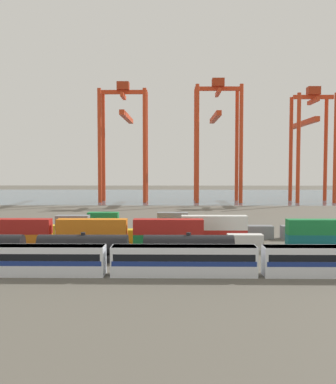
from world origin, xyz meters
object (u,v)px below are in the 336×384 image
object	(u,v)px
passenger_train	(184,259)
gantry_crane_west	(124,130)
shipping_container_16	(143,236)
shipping_container_4	(92,241)
freight_tank_row	(83,248)
gantry_crane_central	(217,128)
gantry_crane_east	(310,133)
shipping_container_8	(245,242)
shipping_container_17	(214,237)
shipping_container_13	(3,236)

from	to	relation	value
passenger_train	gantry_crane_west	distance (m)	130.90
passenger_train	shipping_container_16	world-z (taller)	passenger_train
shipping_container_4	freight_tank_row	bearing A→B (deg)	-86.85
shipping_container_16	gantry_crane_central	bearing A→B (deg)	77.10
gantry_crane_west	gantry_crane_central	size ratio (longest dim) A/B	0.97
shipping_container_16	gantry_crane_central	world-z (taller)	gantry_crane_central
gantry_crane_central	gantry_crane_east	bearing A→B (deg)	1.09
shipping_container_8	gantry_crane_central	world-z (taller)	gantry_crane_central
gantry_crane_central	gantry_crane_east	xyz separation A→B (m)	(37.99, 0.72, -1.86)
shipping_container_17	gantry_crane_central	xyz separation A→B (m)	(9.99, 101.00, 28.39)
passenger_train	gantry_crane_east	bearing A→B (deg)	66.81
passenger_train	gantry_crane_central	size ratio (longest dim) A/B	1.19
shipping_container_4	shipping_container_13	size ratio (longest dim) A/B	2.00
freight_tank_row	gantry_crane_central	world-z (taller)	gantry_crane_central
shipping_container_8	shipping_container_13	xyz separation A→B (m)	(-44.27, 5.65, 0.00)
gantry_crane_central	passenger_train	bearing A→B (deg)	-97.31
shipping_container_4	shipping_container_17	size ratio (longest dim) A/B	1.00
shipping_container_17	shipping_container_4	bearing A→B (deg)	-165.35
passenger_train	shipping_container_8	bearing A→B (deg)	59.86
shipping_container_16	gantry_crane_west	xyz separation A→B (m)	(-14.86, 101.64, 28.04)
shipping_container_13	gantry_crane_central	world-z (taller)	gantry_crane_central
passenger_train	shipping_container_8	xyz separation A→B (m)	(10.95, 18.87, -0.84)
shipping_container_17	gantry_crane_central	bearing A→B (deg)	84.35
freight_tank_row	gantry_crane_central	bearing A→B (deg)	75.15
gantry_crane_central	shipping_container_16	bearing A→B (deg)	-102.90
gantry_crane_east	gantry_crane_central	bearing A→B (deg)	-178.91
shipping_container_13	shipping_container_17	xyz separation A→B (m)	(39.43, 0.00, 0.00)
shipping_container_17	gantry_crane_central	distance (m)	105.39
freight_tank_row	shipping_container_4	size ratio (longest dim) A/B	3.73
gantry_crane_east	shipping_container_4	bearing A→B (deg)	-122.95
shipping_container_4	shipping_container_17	xyz separation A→B (m)	(21.63, 5.65, 0.00)
shipping_container_8	shipping_container_17	world-z (taller)	same
shipping_container_4	shipping_container_16	distance (m)	10.20
shipping_container_8	shipping_container_16	size ratio (longest dim) A/B	0.50
freight_tank_row	shipping_container_17	world-z (taller)	freight_tank_row
shipping_container_4	gantry_crane_east	world-z (taller)	gantry_crane_east
gantry_crane_west	gantry_crane_east	xyz separation A→B (m)	(75.98, 0.09, -1.51)
passenger_train	shipping_container_13	size ratio (longest dim) A/B	9.71
shipping_container_13	gantry_crane_central	xyz separation A→B (m)	(49.41, 101.00, 28.39)
shipping_container_4	shipping_container_16	size ratio (longest dim) A/B	1.00
passenger_train	shipping_container_4	xyz separation A→B (m)	(-15.51, 18.87, -0.84)
passenger_train	shipping_container_13	world-z (taller)	passenger_train
shipping_container_4	gantry_crane_central	size ratio (longest dim) A/B	0.25
shipping_container_13	shipping_container_16	size ratio (longest dim) A/B	0.50
shipping_container_16	gantry_crane_west	distance (m)	106.48
shipping_container_8	gantry_crane_west	world-z (taller)	gantry_crane_west
passenger_train	shipping_container_16	distance (m)	25.52
shipping_container_13	gantry_crane_east	xyz separation A→B (m)	(87.40, 101.72, 26.53)
passenger_train	gantry_crane_west	xyz separation A→B (m)	(-21.89, 126.16, 27.20)
shipping_container_8	gantry_crane_central	xyz separation A→B (m)	(5.15, 106.65, 28.39)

